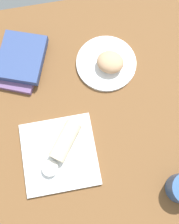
# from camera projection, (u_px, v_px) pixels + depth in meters

# --- Properties ---
(dining_table) EXTENTS (1.10, 0.90, 0.04)m
(dining_table) POSITION_uv_depth(u_px,v_px,m) (93.00, 131.00, 1.00)
(dining_table) COLOR brown
(dining_table) RESTS_ON ground
(round_plate) EXTENTS (0.22, 0.22, 0.01)m
(round_plate) POSITION_uv_depth(u_px,v_px,m) (106.00, 63.00, 1.04)
(round_plate) COLOR white
(round_plate) RESTS_ON dining_table
(scone_pastry) EXTENTS (0.12, 0.13, 0.06)m
(scone_pastry) POSITION_uv_depth(u_px,v_px,m) (110.00, 62.00, 1.00)
(scone_pastry) COLOR tan
(scone_pastry) RESTS_ON round_plate
(square_plate) EXTENTS (0.25, 0.25, 0.02)m
(square_plate) POSITION_uv_depth(u_px,v_px,m) (60.00, 154.00, 0.95)
(square_plate) COLOR white
(square_plate) RESTS_ON dining_table
(sauce_cup) EXTENTS (0.05, 0.05, 0.02)m
(sauce_cup) POSITION_uv_depth(u_px,v_px,m) (50.00, 168.00, 0.91)
(sauce_cup) COLOR silver
(sauce_cup) RESTS_ON square_plate
(breakfast_wrap) EXTENTS (0.14, 0.13, 0.06)m
(breakfast_wrap) POSITION_uv_depth(u_px,v_px,m) (65.00, 141.00, 0.92)
(breakfast_wrap) COLOR beige
(breakfast_wrap) RESTS_ON square_plate
(book_stack) EXTENTS (0.26, 0.24, 0.05)m
(book_stack) POSITION_uv_depth(u_px,v_px,m) (20.00, 60.00, 1.02)
(book_stack) COLOR #6B4C7A
(book_stack) RESTS_ON dining_table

